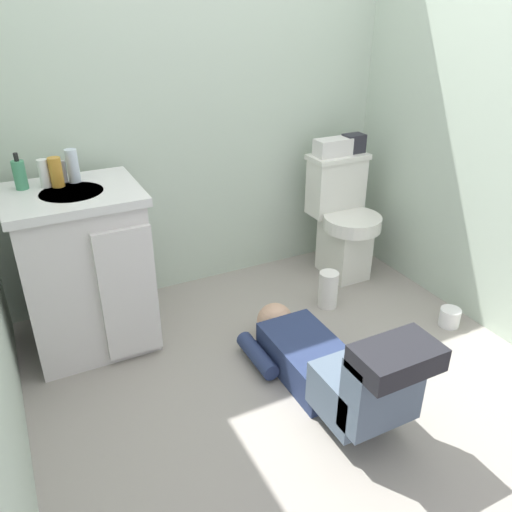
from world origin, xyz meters
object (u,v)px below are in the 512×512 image
(vanity_cabinet, at_px, (85,269))
(toilet_paper_roll, at_px, (450,317))
(bottle_white, at_px, (44,173))
(bottle_clear, at_px, (73,166))
(faucet, at_px, (64,171))
(paper_towel_roll, at_px, (328,289))
(bottle_amber, at_px, (56,172))
(toilet, at_px, (342,219))
(tissue_box, at_px, (333,147))
(person_plumber, at_px, (331,366))
(toiletry_bag, at_px, (354,143))
(soap_dispenser, at_px, (20,174))

(vanity_cabinet, xyz_separation_m, toilet_paper_roll, (1.74, -0.73, -0.37))
(bottle_white, relative_size, toilet_paper_roll, 1.17)
(bottle_clear, bearing_deg, faucet, 147.19)
(paper_towel_roll, distance_m, toilet_paper_roll, 0.67)
(bottle_amber, relative_size, toilet_paper_roll, 1.23)
(toilet, bearing_deg, tissue_box, 116.43)
(bottle_white, bearing_deg, toilet, -1.72)
(faucet, distance_m, paper_towel_roll, 1.53)
(toilet, xyz_separation_m, toilet_paper_roll, (0.18, -0.78, -0.32))
(faucet, distance_m, person_plumber, 1.51)
(person_plumber, bearing_deg, vanity_cabinet, 132.90)
(vanity_cabinet, distance_m, toiletry_bag, 1.71)
(bottle_white, bearing_deg, faucet, 24.72)
(paper_towel_roll, xyz_separation_m, toilet_paper_roll, (0.48, -0.46, -0.06))
(faucet, xyz_separation_m, bottle_amber, (-0.04, -0.06, 0.02))
(person_plumber, xyz_separation_m, bottle_amber, (-0.88, 0.99, 0.71))
(bottle_clear, xyz_separation_m, paper_towel_roll, (1.22, -0.38, -0.79))
(bottle_clear, bearing_deg, paper_towel_roll, -17.52)
(tissue_box, relative_size, bottle_amber, 1.63)
(vanity_cabinet, height_order, paper_towel_roll, vanity_cabinet)
(bottle_white, bearing_deg, toiletry_bag, 1.34)
(tissue_box, bearing_deg, bottle_clear, -179.03)
(faucet, xyz_separation_m, person_plumber, (0.84, -1.05, -0.69))
(vanity_cabinet, height_order, bottle_clear, bottle_clear)
(person_plumber, distance_m, tissue_box, 1.39)
(toilet, height_order, paper_towel_roll, toilet)
(person_plumber, relative_size, tissue_box, 4.84)
(soap_dispenser, xyz_separation_m, bottle_clear, (0.23, -0.01, 0.01))
(person_plumber, height_order, bottle_white, bottle_white)
(toiletry_bag, height_order, bottle_white, bottle_white)
(bottle_amber, height_order, paper_towel_roll, bottle_amber)
(bottle_white, bearing_deg, bottle_amber, -17.47)
(toiletry_bag, xyz_separation_m, toilet_paper_roll, (0.08, -0.87, -0.76))
(tissue_box, distance_m, soap_dispenser, 1.71)
(tissue_box, xyz_separation_m, bottle_white, (-1.60, -0.04, 0.08))
(bottle_amber, relative_size, bottle_clear, 0.87)
(toiletry_bag, bearing_deg, toilet_paper_roll, -84.99)
(bottle_white, xyz_separation_m, bottle_clear, (0.13, 0.02, 0.01))
(toiletry_bag, distance_m, bottle_white, 1.76)
(vanity_cabinet, distance_m, bottle_white, 0.49)
(toilet, bearing_deg, bottle_clear, 177.53)
(paper_towel_roll, bearing_deg, toiletry_bag, 45.35)
(person_plumber, relative_size, soap_dispenser, 6.42)
(person_plumber, bearing_deg, bottle_amber, 131.66)
(bottle_white, bearing_deg, paper_towel_roll, -15.30)
(toiletry_bag, xyz_separation_m, soap_dispenser, (-1.85, -0.02, 0.08))
(person_plumber, distance_m, bottle_clear, 1.49)
(bottle_clear, xyz_separation_m, toilet_paper_roll, (1.70, -0.85, -0.85))
(tissue_box, height_order, soap_dispenser, soap_dispenser)
(person_plumber, bearing_deg, bottle_white, 132.78)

